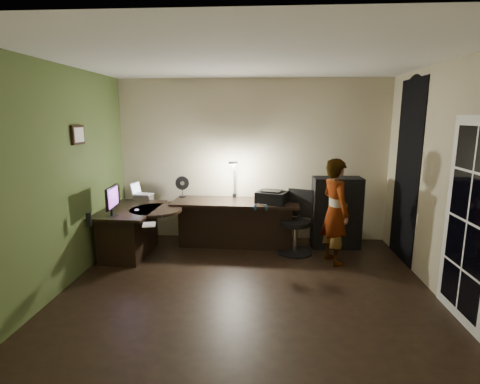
# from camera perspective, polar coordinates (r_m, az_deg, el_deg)

# --- Properties ---
(floor) EXTENTS (4.50, 4.00, 0.01)m
(floor) POSITION_cam_1_polar(r_m,az_deg,el_deg) (4.78, 1.03, -14.49)
(floor) COLOR black
(floor) RESTS_ON ground
(ceiling) EXTENTS (4.50, 4.00, 0.01)m
(ceiling) POSITION_cam_1_polar(r_m,az_deg,el_deg) (4.34, 1.16, 19.67)
(ceiling) COLOR silver
(ceiling) RESTS_ON floor
(wall_back) EXTENTS (4.50, 0.01, 2.70)m
(wall_back) POSITION_cam_1_polar(r_m,az_deg,el_deg) (6.34, 1.91, 4.80)
(wall_back) COLOR #B9AD89
(wall_back) RESTS_ON floor
(wall_front) EXTENTS (4.50, 0.01, 2.70)m
(wall_front) POSITION_cam_1_polar(r_m,az_deg,el_deg) (2.41, -1.08, -6.31)
(wall_front) COLOR #B9AD89
(wall_front) RESTS_ON floor
(wall_left) EXTENTS (0.01, 4.00, 2.70)m
(wall_left) POSITION_cam_1_polar(r_m,az_deg,el_deg) (4.99, -25.74, 1.85)
(wall_left) COLOR #B9AD89
(wall_left) RESTS_ON floor
(wall_right) EXTENTS (0.01, 4.00, 2.70)m
(wall_right) POSITION_cam_1_polar(r_m,az_deg,el_deg) (4.82, 28.97, 1.24)
(wall_right) COLOR #B9AD89
(wall_right) RESTS_ON floor
(green_wall_overlay) EXTENTS (0.00, 4.00, 2.70)m
(green_wall_overlay) POSITION_cam_1_polar(r_m,az_deg,el_deg) (4.99, -25.59, 1.85)
(green_wall_overlay) COLOR #46592A
(green_wall_overlay) RESTS_ON floor
(arched_doorway) EXTENTS (0.01, 0.90, 2.60)m
(arched_doorway) POSITION_cam_1_polar(r_m,az_deg,el_deg) (5.87, 24.09, 2.77)
(arched_doorway) COLOR black
(arched_doorway) RESTS_ON floor
(french_door) EXTENTS (0.02, 0.92, 2.10)m
(french_door) POSITION_cam_1_polar(r_m,az_deg,el_deg) (4.39, 31.38, -3.90)
(french_door) COLOR white
(french_door) RESTS_ON floor
(framed_picture) EXTENTS (0.04, 0.30, 0.25)m
(framed_picture) POSITION_cam_1_polar(r_m,az_deg,el_deg) (5.32, -23.52, 7.99)
(framed_picture) COLOR black
(framed_picture) RESTS_ON wall_left
(desk_left) EXTENTS (0.81, 1.28, 0.72)m
(desk_left) POSITION_cam_1_polar(r_m,az_deg,el_deg) (5.95, -16.16, -5.82)
(desk_left) COLOR black
(desk_left) RESTS_ON floor
(desk_right) EXTENTS (2.03, 0.78, 0.75)m
(desk_right) POSITION_cam_1_polar(r_m,az_deg,el_deg) (6.09, -0.65, -4.84)
(desk_right) COLOR black
(desk_right) RESTS_ON floor
(cabinet) EXTENTS (0.77, 0.41, 1.14)m
(cabinet) POSITION_cam_1_polar(r_m,az_deg,el_deg) (6.21, 14.44, -3.03)
(cabinet) COLOR black
(cabinet) RESTS_ON floor
(laptop_stand) EXTENTS (0.28, 0.24, 0.11)m
(laptop_stand) POSITION_cam_1_polar(r_m,az_deg,el_deg) (6.36, -14.41, -0.88)
(laptop_stand) COLOR silver
(laptop_stand) RESTS_ON desk_left
(laptop) EXTENTS (0.33, 0.32, 0.19)m
(laptop) POSITION_cam_1_polar(r_m,az_deg,el_deg) (6.33, -14.48, 0.49)
(laptop) COLOR silver
(laptop) RESTS_ON laptop_stand
(monitor) EXTENTS (0.14, 0.47, 0.31)m
(monitor) POSITION_cam_1_polar(r_m,az_deg,el_deg) (5.49, -19.04, -2.00)
(monitor) COLOR black
(monitor) RESTS_ON desk_left
(mouse) EXTENTS (0.08, 0.10, 0.04)m
(mouse) POSITION_cam_1_polar(r_m,az_deg,el_deg) (5.73, -15.48, -2.66)
(mouse) COLOR silver
(mouse) RESTS_ON desk_left
(phone) EXTENTS (0.09, 0.13, 0.01)m
(phone) POSITION_cam_1_polar(r_m,az_deg,el_deg) (5.63, -12.80, -2.92)
(phone) COLOR black
(phone) RESTS_ON desk_left
(pen) EXTENTS (0.07, 0.15, 0.01)m
(pen) POSITION_cam_1_polar(r_m,az_deg,el_deg) (5.32, -11.80, -3.69)
(pen) COLOR black
(pen) RESTS_ON desk_left
(speaker) EXTENTS (0.08, 0.08, 0.18)m
(speaker) POSITION_cam_1_polar(r_m,az_deg,el_deg) (5.14, -22.05, -3.88)
(speaker) COLOR black
(speaker) RESTS_ON desk_left
(notepad) EXTENTS (0.21, 0.25, 0.01)m
(notepad) POSITION_cam_1_polar(r_m,az_deg,el_deg) (4.97, -13.69, -4.85)
(notepad) COLOR silver
(notepad) RESTS_ON desk_left
(desk_fan) EXTENTS (0.25, 0.18, 0.35)m
(desk_fan) POSITION_cam_1_polar(r_m,az_deg,el_deg) (6.34, -8.78, 0.83)
(desk_fan) COLOR black
(desk_fan) RESTS_ON desk_right
(headphones) EXTENTS (0.21, 0.11, 0.10)m
(headphones) POSITION_cam_1_polar(r_m,az_deg,el_deg) (5.42, 3.17, -2.25)
(headphones) COLOR #144E83
(headphones) RESTS_ON desk_right
(printer) EXTENTS (0.54, 0.48, 0.20)m
(printer) POSITION_cam_1_polar(r_m,az_deg,el_deg) (5.86, 4.86, -0.71)
(printer) COLOR black
(printer) RESTS_ON desk_right
(desk_lamp) EXTENTS (0.25, 0.34, 0.66)m
(desk_lamp) POSITION_cam_1_polar(r_m,az_deg,el_deg) (6.22, -0.86, 2.21)
(desk_lamp) COLOR black
(desk_lamp) RESTS_ON desk_right
(office_chair) EXTENTS (0.72, 0.72, 0.97)m
(office_chair) POSITION_cam_1_polar(r_m,az_deg,el_deg) (5.81, 8.43, -4.66)
(office_chair) COLOR black
(office_chair) RESTS_ON floor
(person) EXTENTS (0.53, 0.63, 1.52)m
(person) POSITION_cam_1_polar(r_m,az_deg,el_deg) (5.48, 14.31, -2.91)
(person) COLOR #D8A88C
(person) RESTS_ON floor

